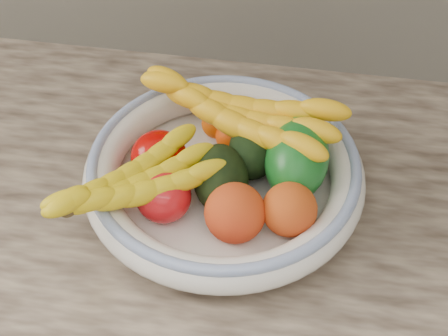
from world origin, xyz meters
TOP-DOWN VIEW (x-y plane):
  - fruit_bowl at (0.00, 1.66)m, footprint 0.39×0.39m
  - clementine_back_left at (-0.03, 1.75)m, footprint 0.06×0.06m
  - clementine_back_right at (0.02, 1.76)m, footprint 0.07×0.07m
  - clementine_back_mid at (0.00, 1.73)m, footprint 0.06×0.06m
  - tomato_left at (-0.09, 1.67)m, footprint 0.10×0.10m
  - tomato_near_left at (-0.07, 1.59)m, footprint 0.08×0.08m
  - avocado_center at (-0.00, 1.64)m, footprint 0.10×0.13m
  - avocado_right at (0.04, 1.70)m, footprint 0.08×0.11m
  - green_mango at (0.10, 1.68)m, footprint 0.12×0.14m
  - peach_front at (0.03, 1.58)m, footprint 0.09×0.09m
  - peach_right at (0.10, 1.59)m, footprint 0.09×0.09m
  - banana_bunch_back at (0.01, 1.73)m, footprint 0.34×0.20m
  - banana_bunch_front at (-0.11, 1.59)m, footprint 0.26×0.25m

SIDE VIEW (x-z plane):
  - fruit_bowl at x=0.00m, z-range 0.91..0.99m
  - clementine_back_left at x=-0.03m, z-range 0.93..0.98m
  - clementine_back_right at x=0.02m, z-range 0.93..0.98m
  - clementine_back_mid at x=0.00m, z-range 0.93..0.98m
  - tomato_left at x=-0.09m, z-range 0.93..1.00m
  - tomato_near_left at x=-0.07m, z-range 0.93..1.00m
  - avocado_center at x=0.00m, z-range 0.93..1.00m
  - avocado_right at x=0.04m, z-range 0.93..1.00m
  - peach_front at x=0.03m, z-range 0.93..1.01m
  - peach_right at x=0.10m, z-range 0.93..1.00m
  - green_mango at x=0.10m, z-range 0.92..1.03m
  - banana_bunch_front at x=-0.11m, z-range 0.95..1.02m
  - banana_bunch_back at x=0.01m, z-range 0.94..1.03m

